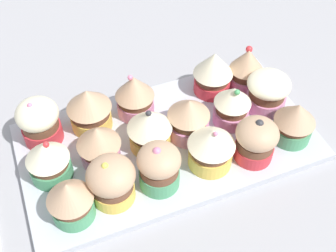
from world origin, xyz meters
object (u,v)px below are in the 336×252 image
baking_tray (168,142)px  cupcake_5 (268,91)px  cupcake_6 (233,106)px  cupcake_0 (246,68)px  cupcake_1 (213,72)px  cupcake_16 (70,199)px  cupcake_14 (159,167)px  cupcake_4 (39,121)px  cupcake_12 (256,140)px  cupcake_9 (99,145)px  cupcake_13 (211,147)px  cupcake_7 (190,120)px  cupcake_3 (89,108)px  cupcake_10 (48,160)px  cupcake_8 (150,130)px  cupcake_15 (112,181)px  cupcake_11 (295,121)px  cupcake_2 (135,95)px

baking_tray → cupcake_5: cupcake_5 is taller
cupcake_6 → cupcake_0: bearing=-131.0°
cupcake_1 → cupcake_16: 29.92cm
baking_tray → cupcake_14: bearing=59.7°
cupcake_0 → cupcake_4: (32.70, -0.88, -0.04)cm
cupcake_12 → cupcake_14: size_ratio=0.96×
cupcake_9 → cupcake_5: bearing=-178.1°
cupcake_14 → cupcake_13: bearing=-175.7°
cupcake_7 → cupcake_16: cupcake_7 is taller
cupcake_3 → cupcake_10: size_ratio=1.05×
cupcake_8 → cupcake_15: (7.45, 6.10, 0.00)cm
cupcake_12 → cupcake_13: bearing=-10.8°
cupcake_11 → cupcake_16: bearing=1.7°
cupcake_0 → cupcake_3: bearing=-1.7°
cupcake_6 → cupcake_14: 15.45cm
cupcake_1 → cupcake_0: bearing=168.8°
cupcake_12 → cupcake_6: bearing=-90.9°
cupcake_5 → cupcake_13: size_ratio=0.94×
cupcake_5 → cupcake_14: 21.84cm
baking_tray → cupcake_12: cupcake_12 is taller
cupcake_0 → cupcake_9: 26.71cm
baking_tray → cupcake_0: bearing=-158.8°
cupcake_0 → cupcake_9: bearing=13.7°
cupcake_1 → cupcake_11: size_ratio=1.12×
cupcake_0 → cupcake_7: bearing=27.7°
cupcake_12 → cupcake_15: bearing=-2.4°
baking_tray → cupcake_2: bearing=-70.0°
cupcake_0 → cupcake_4: 32.71cm
cupcake_2 → cupcake_7: (-5.75, 7.53, -0.24)cm
cupcake_13 → cupcake_6: bearing=-137.8°
cupcake_16 → cupcake_10: bearing=-79.4°
cupcake_3 → cupcake_12: same height
cupcake_9 → cupcake_14: (-6.22, 6.48, 0.11)cm
baking_tray → cupcake_16: (15.73, 7.16, 4.13)cm
cupcake_9 → cupcake_16: size_ratio=0.99×
cupcake_10 → cupcake_16: 7.27cm
cupcake_9 → baking_tray: bearing=-179.0°
cupcake_6 → cupcake_9: bearing=-0.5°
cupcake_11 → cupcake_15: bearing=0.5°
cupcake_11 → cupcake_15: cupcake_15 is taller
cupcake_9 → cupcake_15: (0.11, 6.23, 0.05)cm
cupcake_2 → cupcake_14: size_ratio=1.01×
cupcake_5 → cupcake_9: 26.79cm
cupcake_13 → cupcake_16: bearing=3.2°
cupcake_14 → cupcake_15: 6.33cm
cupcake_1 → cupcake_12: size_ratio=1.06×
cupcake_0 → cupcake_15: (26.06, 12.54, -0.21)cm
cupcake_1 → cupcake_15: cupcake_1 is taller
cupcake_7 → cupcake_6: bearing=-178.7°
cupcake_5 → cupcake_16: (32.39, 7.89, 0.21)cm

